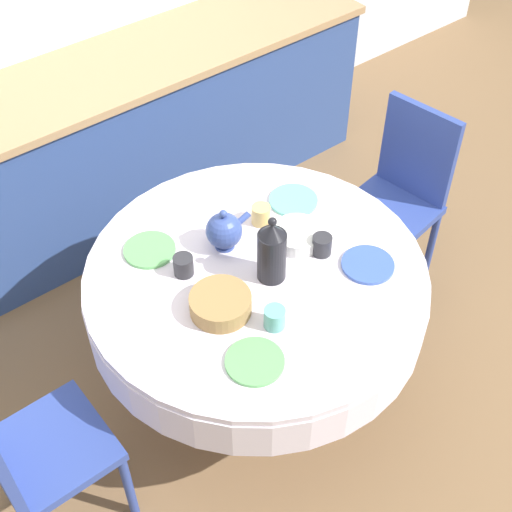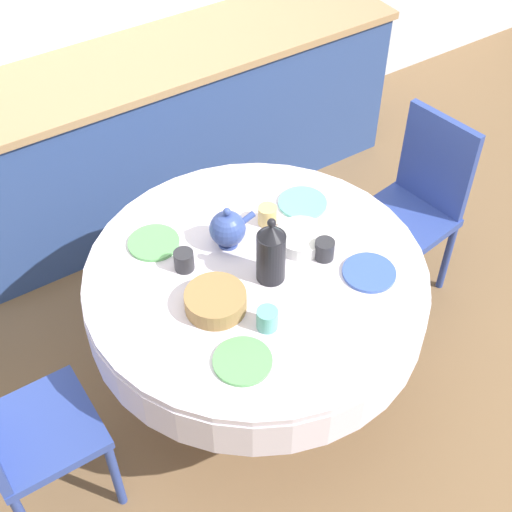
% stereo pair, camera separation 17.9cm
% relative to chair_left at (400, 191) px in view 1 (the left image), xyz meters
% --- Properties ---
extents(ground_plane, '(12.00, 12.00, 0.00)m').
position_rel_chair_left_xyz_m(ground_plane, '(-1.00, -0.15, -0.52)').
color(ground_plane, brown).
extents(kitchen_counter, '(3.24, 0.64, 0.90)m').
position_rel_chair_left_xyz_m(kitchen_counter, '(-1.00, 1.24, -0.07)').
color(kitchen_counter, '#2D4784').
rests_on(kitchen_counter, ground_plane).
extents(dining_table, '(1.33, 1.33, 0.75)m').
position_rel_chair_left_xyz_m(dining_table, '(-1.00, -0.15, 0.11)').
color(dining_table, tan).
rests_on(dining_table, ground_plane).
extents(chair_left, '(0.46, 0.46, 0.94)m').
position_rel_chair_left_xyz_m(chair_left, '(0.00, 0.00, 0.00)').
color(chair_left, '#2D428E').
rests_on(chair_left, ground_plane).
extents(chair_right, '(0.40, 0.40, 0.94)m').
position_rel_chair_left_xyz_m(chair_right, '(-2.01, -0.16, 0.00)').
color(chair_right, '#2D428E').
rests_on(chair_right, ground_plane).
extents(plate_near_left, '(0.20, 0.20, 0.01)m').
position_rel_chair_left_xyz_m(plate_near_left, '(-1.27, -0.49, 0.24)').
color(plate_near_left, '#5BA85B').
rests_on(plate_near_left, dining_table).
extents(cup_near_left, '(0.08, 0.08, 0.08)m').
position_rel_chair_left_xyz_m(cup_near_left, '(-1.11, -0.40, 0.27)').
color(cup_near_left, '#5BA39E').
rests_on(cup_near_left, dining_table).
extents(plate_near_right, '(0.20, 0.20, 0.01)m').
position_rel_chair_left_xyz_m(plate_near_right, '(-0.65, -0.40, 0.24)').
color(plate_near_right, '#3856AD').
rests_on(plate_near_right, dining_table).
extents(cup_near_right, '(0.08, 0.08, 0.08)m').
position_rel_chair_left_xyz_m(cup_near_right, '(-0.74, -0.23, 0.27)').
color(cup_near_right, '#28282D').
rests_on(cup_near_right, dining_table).
extents(plate_far_left, '(0.20, 0.20, 0.01)m').
position_rel_chair_left_xyz_m(plate_far_left, '(-1.26, 0.19, 0.24)').
color(plate_far_left, '#5BA85B').
rests_on(plate_far_left, dining_table).
extents(cup_far_left, '(0.08, 0.08, 0.08)m').
position_rel_chair_left_xyz_m(cup_far_left, '(-1.22, 0.01, 0.27)').
color(cup_far_left, '#28282D').
rests_on(cup_far_left, dining_table).
extents(plate_far_right, '(0.20, 0.20, 0.01)m').
position_rel_chair_left_xyz_m(plate_far_right, '(-0.63, 0.06, 0.24)').
color(plate_far_right, '#60BCB7').
rests_on(plate_far_right, dining_table).
extents(cup_far_right, '(0.08, 0.08, 0.08)m').
position_rel_chair_left_xyz_m(cup_far_right, '(-0.81, 0.05, 0.27)').
color(cup_far_right, '#DBB766').
rests_on(cup_far_right, dining_table).
extents(coffee_carafe, '(0.11, 0.11, 0.29)m').
position_rel_chair_left_xyz_m(coffee_carafe, '(-0.97, -0.21, 0.36)').
color(coffee_carafe, black).
rests_on(coffee_carafe, dining_table).
extents(teapot, '(0.20, 0.14, 0.19)m').
position_rel_chair_left_xyz_m(teapot, '(-1.01, 0.03, 0.32)').
color(teapot, '#33478E').
rests_on(teapot, dining_table).
extents(bread_basket, '(0.23, 0.23, 0.07)m').
position_rel_chair_left_xyz_m(bread_basket, '(-1.22, -0.23, 0.27)').
color(bread_basket, olive).
rests_on(bread_basket, dining_table).
extents(fruit_bowl, '(0.20, 0.20, 0.06)m').
position_rel_chair_left_xyz_m(fruit_bowl, '(-0.77, -0.13, 0.26)').
color(fruit_bowl, silver).
rests_on(fruit_bowl, dining_table).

